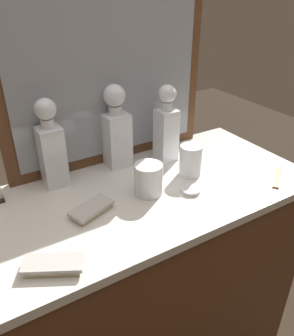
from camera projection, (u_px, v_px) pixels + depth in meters
name	position (u px, v px, depth m)	size (l,w,h in m)	color
dresser	(147.00, 283.00, 1.32)	(1.11, 0.54, 0.86)	brown
dresser_mirror	(108.00, 81.00, 1.16)	(0.76, 0.03, 0.60)	brown
crystal_decanter_far_right	(166.00, 131.00, 1.25)	(0.07, 0.07, 0.28)	white
crystal_decanter_far_left	(118.00, 134.00, 1.21)	(0.09, 0.09, 0.30)	white
crystal_decanter_center	(52.00, 152.00, 1.09)	(0.07, 0.07, 0.29)	white
crystal_tumbler_far_left	(148.00, 180.00, 1.07)	(0.09, 0.09, 0.10)	white
crystal_tumbler_right	(190.00, 161.00, 1.18)	(0.08, 0.08, 0.11)	white
silver_brush_left	(92.00, 210.00, 1.00)	(0.14, 0.10, 0.02)	#B7A88C
silver_brush_far_left	(53.00, 265.00, 0.81)	(0.15, 0.12, 0.02)	#B7A88C
porcelain_dish	(191.00, 190.00, 1.10)	(0.06, 0.06, 0.01)	silver
tortoiseshell_comb	(278.00, 178.00, 1.17)	(0.12, 0.10, 0.01)	brown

